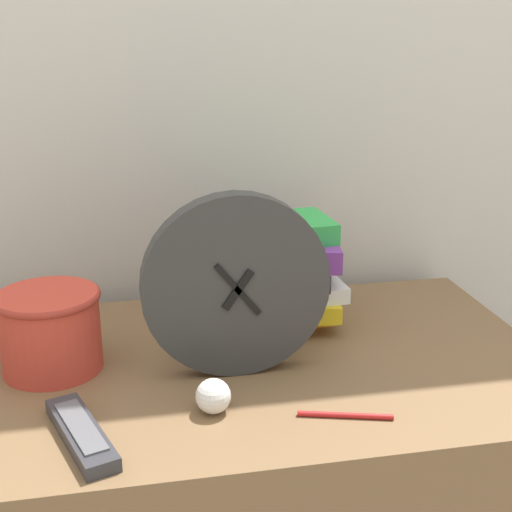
{
  "coord_description": "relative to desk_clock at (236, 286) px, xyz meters",
  "views": [
    {
      "loc": [
        -0.14,
        -0.72,
        1.25
      ],
      "look_at": [
        0.07,
        0.35,
        0.88
      ],
      "focal_mm": 50.0,
      "sensor_mm": 36.0,
      "label": 1
    }
  ],
  "objects": [
    {
      "name": "tv_remote",
      "position": [
        -0.23,
        -0.15,
        -0.13
      ],
      "size": [
        0.1,
        0.19,
        0.02
      ],
      "color": "#333338",
      "rests_on": "desk"
    },
    {
      "name": "desk_clock",
      "position": [
        0.0,
        0.0,
        0.0
      ],
      "size": [
        0.29,
        0.04,
        0.29
      ],
      "color": "#333333",
      "rests_on": "desk"
    },
    {
      "name": "basket",
      "position": [
        -0.28,
        0.07,
        -0.07
      ],
      "size": [
        0.16,
        0.16,
        0.13
      ],
      "color": "#C63D2D",
      "rests_on": "desk"
    },
    {
      "name": "crumpled_paper_ball",
      "position": [
        -0.05,
        -0.11,
        -0.12
      ],
      "size": [
        0.05,
        0.05,
        0.05
      ],
      "color": "white",
      "rests_on": "desk"
    },
    {
      "name": "pen",
      "position": [
        0.12,
        -0.16,
        -0.14
      ],
      "size": [
        0.13,
        0.04,
        0.01
      ],
      "color": "#B21E1E",
      "rests_on": "desk"
    },
    {
      "name": "wall_back",
      "position": [
        -0.03,
        0.4,
        0.33
      ],
      "size": [
        6.0,
        0.04,
        2.4
      ],
      "color": "beige",
      "rests_on": "ground_plane"
    },
    {
      "name": "book_stack",
      "position": [
        0.1,
        0.18,
        -0.05
      ],
      "size": [
        0.25,
        0.2,
        0.19
      ],
      "color": "orange",
      "rests_on": "desk"
    }
  ]
}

